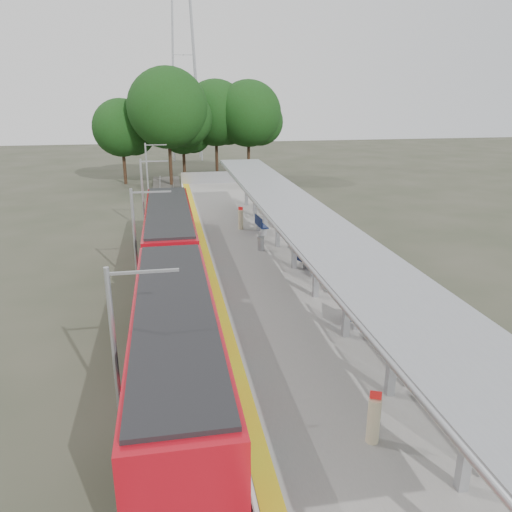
{
  "coord_description": "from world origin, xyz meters",
  "views": [
    {
      "loc": [
        -4.52,
        -6.55,
        10.02
      ],
      "look_at": [
        -0.35,
        16.49,
        2.3
      ],
      "focal_mm": 35.0,
      "sensor_mm": 36.0,
      "label": 1
    }
  ],
  "objects_px": {
    "bench_near": "(352,311)",
    "bench_far": "(260,224)",
    "litter_bin": "(261,244)",
    "bench_mid": "(309,261)",
    "info_pillar_near": "(374,420)",
    "info_pillar_far": "(241,219)",
    "train": "(172,275)"
  },
  "relations": [
    {
      "from": "bench_near",
      "to": "bench_far",
      "type": "height_order",
      "value": "bench_far"
    },
    {
      "from": "litter_bin",
      "to": "bench_mid",
      "type": "bearing_deg",
      "value": -67.27
    },
    {
      "from": "bench_far",
      "to": "info_pillar_near",
      "type": "xyz_separation_m",
      "value": [
        -0.94,
        -21.24,
        0.08
      ]
    },
    {
      "from": "bench_mid",
      "to": "info_pillar_far",
      "type": "xyz_separation_m",
      "value": [
        -2.22,
        9.24,
        0.06
      ]
    },
    {
      "from": "bench_near",
      "to": "info_pillar_far",
      "type": "bearing_deg",
      "value": 114.37
    },
    {
      "from": "bench_near",
      "to": "bench_far",
      "type": "xyz_separation_m",
      "value": [
        -1.08,
        14.25,
        0.05
      ]
    },
    {
      "from": "bench_mid",
      "to": "info_pillar_near",
      "type": "relative_size",
      "value": 1.14
    },
    {
      "from": "bench_mid",
      "to": "info_pillar_near",
      "type": "height_order",
      "value": "info_pillar_near"
    },
    {
      "from": "bench_far",
      "to": "litter_bin",
      "type": "xyz_separation_m",
      "value": [
        -0.7,
        -3.81,
        -0.18
      ]
    },
    {
      "from": "train",
      "to": "bench_mid",
      "type": "height_order",
      "value": "train"
    },
    {
      "from": "train",
      "to": "bench_mid",
      "type": "relative_size",
      "value": 15.54
    },
    {
      "from": "train",
      "to": "bench_mid",
      "type": "distance_m",
      "value": 7.38
    },
    {
      "from": "info_pillar_near",
      "to": "info_pillar_far",
      "type": "distance_m",
      "value": 22.45
    },
    {
      "from": "train",
      "to": "bench_far",
      "type": "bearing_deg",
      "value": 58.93
    },
    {
      "from": "info_pillar_near",
      "to": "litter_bin",
      "type": "xyz_separation_m",
      "value": [
        0.24,
        17.43,
        -0.26
      ]
    },
    {
      "from": "bench_near",
      "to": "bench_mid",
      "type": "relative_size",
      "value": 0.9
    },
    {
      "from": "bench_near",
      "to": "bench_far",
      "type": "bearing_deg",
      "value": 110.51
    },
    {
      "from": "bench_near",
      "to": "info_pillar_near",
      "type": "distance_m",
      "value": 7.28
    },
    {
      "from": "bench_mid",
      "to": "info_pillar_near",
      "type": "xyz_separation_m",
      "value": [
        -2.01,
        -13.21,
        0.06
      ]
    },
    {
      "from": "bench_far",
      "to": "litter_bin",
      "type": "height_order",
      "value": "bench_far"
    },
    {
      "from": "bench_near",
      "to": "info_pillar_near",
      "type": "relative_size",
      "value": 1.02
    },
    {
      "from": "train",
      "to": "bench_near",
      "type": "height_order",
      "value": "train"
    },
    {
      "from": "info_pillar_near",
      "to": "litter_bin",
      "type": "height_order",
      "value": "info_pillar_near"
    },
    {
      "from": "bench_near",
      "to": "litter_bin",
      "type": "bearing_deg",
      "value": 115.83
    },
    {
      "from": "train",
      "to": "bench_near",
      "type": "relative_size",
      "value": 17.3
    },
    {
      "from": "train",
      "to": "info_pillar_far",
      "type": "xyz_separation_m",
      "value": [
        4.88,
        11.21,
        -0.37
      ]
    },
    {
      "from": "train",
      "to": "bench_far",
      "type": "relative_size",
      "value": 16.17
    },
    {
      "from": "bench_mid",
      "to": "bench_near",
      "type": "bearing_deg",
      "value": -112.93
    },
    {
      "from": "bench_far",
      "to": "info_pillar_far",
      "type": "xyz_separation_m",
      "value": [
        -1.15,
        1.21,
        0.08
      ]
    },
    {
      "from": "litter_bin",
      "to": "info_pillar_near",
      "type": "bearing_deg",
      "value": -90.8
    },
    {
      "from": "train",
      "to": "bench_mid",
      "type": "xyz_separation_m",
      "value": [
        7.1,
        1.97,
        -0.44
      ]
    },
    {
      "from": "bench_mid",
      "to": "info_pillar_far",
      "type": "height_order",
      "value": "info_pillar_far"
    }
  ]
}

